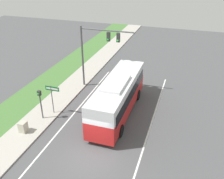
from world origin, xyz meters
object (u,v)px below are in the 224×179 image
(street_sign, at_px, (52,94))
(utility_cabinet, at_px, (23,127))
(bus, at_px, (118,95))
(pedestrian_signal, at_px, (40,100))
(signal_gantry, at_px, (96,46))

(street_sign, height_order, utility_cabinet, street_sign)
(bus, xyz_separation_m, utility_cabinet, (-6.58, -5.26, -1.41))
(bus, relative_size, pedestrian_signal, 3.51)
(street_sign, bearing_deg, signal_gantry, 72.90)
(signal_gantry, relative_size, pedestrian_signal, 2.35)
(signal_gantry, xyz_separation_m, street_sign, (-1.91, -6.21, -2.77))
(signal_gantry, relative_size, utility_cabinet, 7.41)
(signal_gantry, xyz_separation_m, pedestrian_signal, (-2.45, -7.35, -2.83))
(pedestrian_signal, xyz_separation_m, utility_cabinet, (-0.42, -2.24, -1.40))
(utility_cabinet, bearing_deg, bus, 38.62)
(signal_gantry, height_order, pedestrian_signal, signal_gantry)
(signal_gantry, relative_size, street_sign, 2.35)
(signal_gantry, height_order, utility_cabinet, signal_gantry)
(bus, relative_size, signal_gantry, 1.49)
(street_sign, bearing_deg, pedestrian_signal, -115.21)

